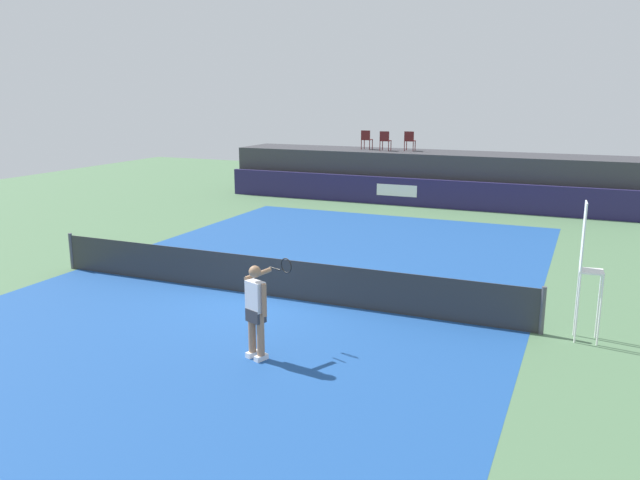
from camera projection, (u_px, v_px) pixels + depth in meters
name	position (u px, v px, depth m)	size (l,w,h in m)	color
ground_plane	(319.00, 266.00, 17.88)	(48.00, 48.00, 0.00)	#4C704C
court_inner	(270.00, 296.00, 15.20)	(12.00, 22.00, 0.00)	#1C478C
sponsor_wall	(416.00, 193.00, 27.13)	(18.00, 0.22, 1.20)	#231E4C
spectator_platform	(427.00, 176.00, 28.63)	(18.00, 2.80, 2.20)	#38383D
spectator_chair_far_left	(366.00, 139.00, 29.43)	(0.44, 0.44, 0.89)	#561919
spectator_chair_left	(385.00, 140.00, 28.73)	(0.45, 0.45, 0.89)	#561919
spectator_chair_center	(410.00, 140.00, 28.64)	(0.46, 0.46, 0.89)	#561919
umpire_chair	(586.00, 262.00, 12.15)	(0.47, 0.47, 2.76)	white
tennis_net	(270.00, 277.00, 15.09)	(12.40, 0.02, 0.95)	#2D2D2D
net_post_near	(71.00, 251.00, 17.49)	(0.10, 0.10, 1.00)	#4C4C51
net_post_far	(543.00, 311.00, 12.69)	(0.10, 0.10, 1.00)	#4C4C51
tennis_player	(257.00, 308.00, 11.43)	(0.55, 1.25, 1.77)	white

